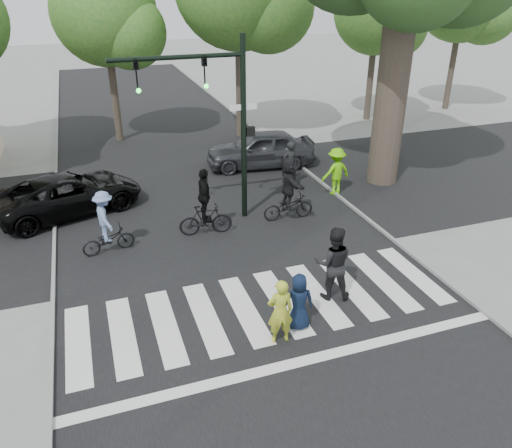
% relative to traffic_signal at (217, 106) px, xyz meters
% --- Properties ---
extents(ground, '(120.00, 120.00, 0.00)m').
position_rel_traffic_signal_xyz_m(ground, '(-0.35, -6.20, -3.90)').
color(ground, gray).
rests_on(ground, ground).
extents(road_stem, '(10.00, 70.00, 0.01)m').
position_rel_traffic_signal_xyz_m(road_stem, '(-0.35, -1.20, -3.90)').
color(road_stem, black).
rests_on(road_stem, ground).
extents(road_cross, '(70.00, 10.00, 0.01)m').
position_rel_traffic_signal_xyz_m(road_cross, '(-0.35, 1.80, -3.89)').
color(road_cross, black).
rests_on(road_cross, ground).
extents(curb_left, '(0.10, 70.00, 0.10)m').
position_rel_traffic_signal_xyz_m(curb_left, '(-5.40, -1.20, -3.85)').
color(curb_left, gray).
rests_on(curb_left, ground).
extents(curb_right, '(0.10, 70.00, 0.10)m').
position_rel_traffic_signal_xyz_m(curb_right, '(4.70, -1.20, -3.85)').
color(curb_right, gray).
rests_on(curb_right, ground).
extents(crosswalk, '(10.00, 3.85, 0.01)m').
position_rel_traffic_signal_xyz_m(crosswalk, '(-0.35, -5.54, -3.89)').
color(crosswalk, silver).
rests_on(crosswalk, ground).
extents(traffic_signal, '(4.45, 0.29, 6.00)m').
position_rel_traffic_signal_xyz_m(traffic_signal, '(0.00, 0.00, 0.00)').
color(traffic_signal, black).
rests_on(traffic_signal, ground).
extents(bg_tree_2, '(5.04, 4.80, 8.40)m').
position_rel_traffic_signal_xyz_m(bg_tree_2, '(-2.11, 10.42, 1.88)').
color(bg_tree_2, brown).
rests_on(bg_tree_2, ground).
extents(bg_tree_4, '(4.83, 4.60, 8.15)m').
position_rel_traffic_signal_xyz_m(bg_tree_4, '(11.88, 9.93, 1.73)').
color(bg_tree_4, brown).
rests_on(bg_tree_4, ground).
extents(pedestrian_woman, '(0.63, 0.45, 1.63)m').
position_rel_traffic_signal_xyz_m(pedestrian_woman, '(-0.47, -6.58, -3.09)').
color(pedestrian_woman, gold).
rests_on(pedestrian_woman, ground).
extents(pedestrian_child, '(0.77, 0.57, 1.44)m').
position_rel_traffic_signal_xyz_m(pedestrian_child, '(0.13, -6.26, -3.18)').
color(pedestrian_child, '#0E1A32').
rests_on(pedestrian_child, ground).
extents(pedestrian_adult, '(1.18, 1.06, 2.01)m').
position_rel_traffic_signal_xyz_m(pedestrian_adult, '(1.45, -5.38, -2.90)').
color(pedestrian_adult, black).
rests_on(pedestrian_adult, ground).
extents(cyclist_left, '(1.63, 1.10, 1.97)m').
position_rel_traffic_signal_xyz_m(cyclist_left, '(-3.81, -1.06, -3.05)').
color(cyclist_left, black).
rests_on(cyclist_left, ground).
extents(cyclist_mid, '(1.75, 1.08, 2.23)m').
position_rel_traffic_signal_xyz_m(cyclist_mid, '(-0.76, -0.89, -2.99)').
color(cyclist_mid, black).
rests_on(cyclist_mid, ground).
extents(cyclist_right, '(1.78, 1.66, 2.22)m').
position_rel_traffic_signal_xyz_m(cyclist_right, '(2.18, -0.72, -2.91)').
color(cyclist_right, black).
rests_on(cyclist_right, ground).
extents(car_suv, '(5.49, 3.80, 1.39)m').
position_rel_traffic_signal_xyz_m(car_suv, '(-4.85, 2.33, -3.20)').
color(car_suv, black).
rests_on(car_suv, ground).
extents(car_grey, '(4.88, 2.53, 1.59)m').
position_rel_traffic_signal_xyz_m(car_grey, '(3.05, 4.56, -3.11)').
color(car_grey, '#313237').
rests_on(car_grey, ground).
extents(bystander_hivis, '(1.25, 0.83, 1.81)m').
position_rel_traffic_signal_xyz_m(bystander_hivis, '(4.72, 0.73, -2.99)').
color(bystander_hivis, '#66D00B').
rests_on(bystander_hivis, ground).
extents(bystander_dark, '(0.76, 0.58, 1.86)m').
position_rel_traffic_signal_xyz_m(bystander_dark, '(3.33, 1.94, -2.97)').
color(bystander_dark, black).
rests_on(bystander_dark, ground).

